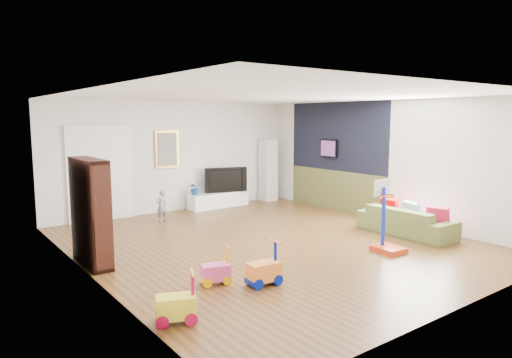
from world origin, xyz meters
TOP-DOWN VIEW (x-y plane):
  - floor at (0.00, 0.00)m, footprint 6.50×7.50m
  - ceiling at (0.00, 0.00)m, footprint 6.50×7.50m
  - wall_back at (0.00, 3.75)m, footprint 6.50×0.00m
  - wall_front at (0.00, -3.75)m, footprint 6.50×0.00m
  - wall_left at (-3.25, 0.00)m, footprint 0.00×7.50m
  - wall_right at (3.25, 0.00)m, footprint 0.00×7.50m
  - navy_accent at (3.23, 1.40)m, footprint 0.01×3.20m
  - olive_wainscot at (3.23, 1.40)m, footprint 0.01×3.20m
  - doorway at (-1.90, 3.71)m, footprint 1.45×0.06m
  - painting_back at (-0.25, 3.71)m, footprint 0.62×0.06m
  - artwork_right at (3.17, 1.60)m, footprint 0.04×0.56m
  - media_console at (1.06, 3.46)m, footprint 1.68×0.49m
  - tall_cabinet at (2.73, 3.50)m, footprint 0.40×0.40m
  - bookshelf at (-3.05, 0.65)m, footprint 0.31×1.15m
  - sofa at (2.53, -1.20)m, footprint 0.75×1.91m
  - basketball_hoop at (1.28, -1.74)m, footprint 0.46×0.54m
  - ride_on_yellow at (-2.94, -2.04)m, footprint 0.51×0.43m
  - ride_on_orange at (-1.43, -1.70)m, footprint 0.48×0.32m
  - ride_on_pink at (-1.94, -1.27)m, footprint 0.45×0.34m
  - child at (-0.87, 2.76)m, footprint 0.30×0.22m
  - tv at (1.26, 3.47)m, footprint 1.13×0.45m
  - vase_plant at (0.38, 3.50)m, footprint 0.37×0.33m
  - pillow_left at (2.69, -1.78)m, footprint 0.20×0.42m
  - pillow_center at (2.73, -1.18)m, footprint 0.21×0.41m
  - pillow_right at (2.72, -0.65)m, footprint 0.12×0.40m

SIDE VIEW (x-z plane):
  - floor at x=0.00m, z-range 0.00..0.00m
  - media_console at x=1.06m, z-range 0.00..0.39m
  - ride_on_pink at x=-1.94m, z-range 0.00..0.52m
  - sofa at x=2.53m, z-range 0.00..0.56m
  - ride_on_yellow at x=-2.94m, z-range 0.00..0.59m
  - ride_on_orange at x=-1.43m, z-range 0.00..0.60m
  - child at x=-0.87m, z-range 0.00..0.74m
  - pillow_left at x=2.69m, z-range 0.24..0.64m
  - pillow_center at x=2.73m, z-range 0.24..0.64m
  - pillow_right at x=2.72m, z-range 0.24..0.64m
  - olive_wainscot at x=3.23m, z-range 0.00..1.00m
  - vase_plant at x=0.38m, z-range 0.39..0.75m
  - basketball_hoop at x=1.28m, z-range 0.00..1.25m
  - tv at x=1.26m, z-range 0.39..1.04m
  - bookshelf at x=-3.05m, z-range 0.00..1.68m
  - tall_cabinet at x=2.73m, z-range 0.00..1.71m
  - doorway at x=-1.90m, z-range 0.00..2.10m
  - wall_back at x=0.00m, z-range 0.00..2.70m
  - wall_front at x=0.00m, z-range 0.00..2.70m
  - wall_left at x=-3.25m, z-range 0.00..2.70m
  - wall_right at x=3.25m, z-range 0.00..2.70m
  - artwork_right at x=3.17m, z-range 1.32..1.78m
  - painting_back at x=-0.25m, z-range 1.09..2.01m
  - navy_accent at x=3.23m, z-range 1.00..2.70m
  - ceiling at x=0.00m, z-range 2.70..2.70m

